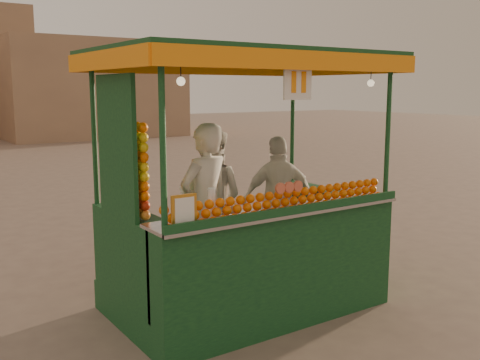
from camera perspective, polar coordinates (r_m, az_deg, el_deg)
ground at (r=6.53m, az=-3.72°, el=-12.96°), size 90.00×90.00×0.00m
building_right at (r=30.90m, az=-15.40°, el=9.07°), size 9.00×6.00×5.00m
juice_cart at (r=6.12m, az=0.47°, el=-5.26°), size 3.17×2.06×2.88m
vendor_left at (r=5.95m, az=-3.63°, el=-2.74°), size 0.73×0.56×1.80m
vendor_middle at (r=6.57m, az=-3.10°, el=-2.02°), size 1.01×1.04×1.70m
vendor_right at (r=6.88m, az=4.04°, el=-2.00°), size 1.00×0.70×1.58m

